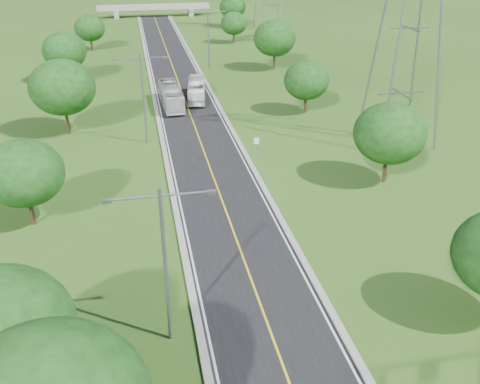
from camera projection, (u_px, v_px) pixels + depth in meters
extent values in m
plane|color=#294A14|center=(186.00, 102.00, 75.22)|extent=(260.00, 260.00, 0.00)
cube|color=black|center=(181.00, 90.00, 80.47)|extent=(8.00, 150.00, 0.06)
cube|color=gray|center=(153.00, 91.00, 79.69)|extent=(0.50, 150.00, 0.22)
cube|color=gray|center=(209.00, 88.00, 81.18)|extent=(0.50, 150.00, 0.22)
cylinder|color=slate|center=(256.00, 148.00, 56.29)|extent=(0.08, 0.08, 2.40)
cube|color=white|center=(257.00, 141.00, 55.90)|extent=(0.55, 0.04, 0.70)
cube|color=gray|center=(116.00, 14.00, 143.22)|extent=(1.20, 3.00, 2.00)
cube|color=gray|center=(191.00, 12.00, 146.73)|extent=(1.20, 3.00, 2.00)
cube|color=gray|center=(154.00, 7.00, 144.27)|extent=(30.00, 3.00, 1.20)
cylinder|color=slate|center=(166.00, 269.00, 29.81)|extent=(0.22, 0.22, 10.00)
cylinder|color=slate|center=(133.00, 198.00, 27.51)|extent=(2.80, 0.12, 0.12)
cylinder|color=slate|center=(187.00, 193.00, 28.00)|extent=(2.80, 0.12, 0.12)
cube|color=slate|center=(107.00, 201.00, 27.31)|extent=(0.50, 0.25, 0.18)
cube|color=slate|center=(211.00, 192.00, 28.25)|extent=(0.50, 0.25, 0.18)
cylinder|color=slate|center=(144.00, 100.00, 58.77)|extent=(0.22, 0.22, 10.00)
cylinder|color=slate|center=(127.00, 59.00, 56.47)|extent=(2.80, 0.12, 0.12)
cylinder|color=slate|center=(153.00, 57.00, 56.96)|extent=(2.80, 0.12, 0.12)
cube|color=slate|center=(114.00, 60.00, 56.27)|extent=(0.50, 0.25, 0.18)
cube|color=slate|center=(166.00, 57.00, 57.21)|extent=(0.50, 0.25, 0.18)
cylinder|color=slate|center=(208.00, 40.00, 89.84)|extent=(0.22, 0.22, 10.00)
cylinder|color=slate|center=(199.00, 12.00, 87.54)|extent=(2.80, 0.12, 0.12)
cylinder|color=slate|center=(216.00, 11.00, 88.03)|extent=(2.80, 0.12, 0.12)
cube|color=slate|center=(191.00, 12.00, 87.33)|extent=(0.50, 0.25, 0.18)
cube|color=slate|center=(224.00, 11.00, 88.28)|extent=(0.50, 0.25, 0.18)
cylinder|color=black|center=(31.00, 210.00, 43.72)|extent=(0.36, 0.36, 2.70)
ellipsoid|color=#17340E|center=(24.00, 173.00, 42.25)|extent=(6.30, 6.30, 5.36)
cylinder|color=black|center=(67.00, 120.00, 63.09)|extent=(0.36, 0.36, 3.24)
ellipsoid|color=#17340E|center=(62.00, 87.00, 61.32)|extent=(7.56, 7.56, 6.43)
cylinder|color=black|center=(68.00, 73.00, 83.88)|extent=(0.36, 0.36, 2.88)
ellipsoid|color=#17340E|center=(64.00, 51.00, 82.31)|extent=(6.72, 6.72, 5.71)
cylinder|color=black|center=(92.00, 44.00, 105.46)|extent=(0.36, 0.36, 2.52)
ellipsoid|color=#17340E|center=(90.00, 28.00, 104.09)|extent=(5.88, 5.88, 5.00)
cylinder|color=black|center=(385.00, 168.00, 51.05)|extent=(0.36, 0.36, 2.88)
ellipsoid|color=#17340E|center=(390.00, 133.00, 49.48)|extent=(6.72, 6.72, 5.71)
cylinder|color=black|center=(305.00, 103.00, 70.27)|extent=(0.36, 0.36, 2.52)
ellipsoid|color=#17340E|center=(307.00, 80.00, 68.89)|extent=(5.88, 5.88, 5.00)
cylinder|color=black|center=(274.00, 60.00, 91.56)|extent=(0.36, 0.36, 3.06)
ellipsoid|color=#17340E|center=(275.00, 38.00, 89.89)|extent=(7.14, 7.14, 6.07)
cylinder|color=black|center=(234.00, 37.00, 112.34)|extent=(0.36, 0.36, 2.34)
ellipsoid|color=#17340E|center=(234.00, 23.00, 111.07)|extent=(5.46, 5.46, 4.64)
cylinder|color=black|center=(233.00, 21.00, 130.43)|extent=(0.36, 0.36, 2.70)
ellipsoid|color=#17340E|center=(233.00, 7.00, 128.96)|extent=(6.30, 6.30, 5.36)
imported|color=white|center=(196.00, 90.00, 75.54)|extent=(3.52, 9.87, 2.69)
imported|color=silver|center=(171.00, 96.00, 72.52)|extent=(2.85, 10.51, 2.90)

